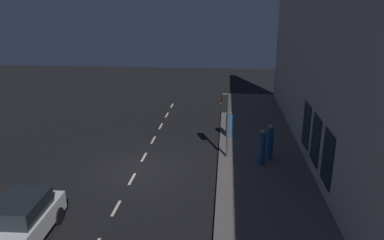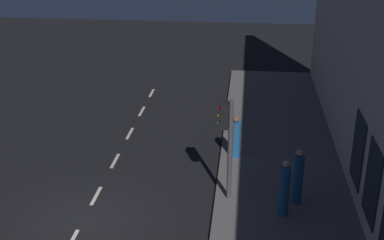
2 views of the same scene
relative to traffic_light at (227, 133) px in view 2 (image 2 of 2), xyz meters
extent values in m
plane|color=black|center=(-4.33, -1.70, -2.48)|extent=(60.00, 60.00, 0.00)
cube|color=#5B5654|center=(1.92, -1.70, -2.40)|extent=(4.50, 32.00, 0.15)
cube|color=#192333|center=(4.14, -1.70, -0.59)|extent=(0.04, 1.47, 2.28)
cube|color=#192333|center=(4.14, 0.44, -0.59)|extent=(0.04, 1.47, 2.28)
cube|color=beige|center=(-4.33, -0.10, -2.47)|extent=(0.12, 1.20, 0.01)
cube|color=beige|center=(-4.33, 2.50, -2.47)|extent=(0.12, 1.20, 0.01)
cube|color=beige|center=(-4.33, 5.10, -2.47)|extent=(0.12, 1.20, 0.01)
cube|color=beige|center=(-4.33, 7.70, -2.47)|extent=(0.12, 1.20, 0.01)
cube|color=beige|center=(-4.33, 10.30, -2.47)|extent=(0.12, 1.20, 0.01)
cylinder|color=#424244|center=(0.11, 0.00, -0.61)|extent=(0.15, 0.15, 3.43)
cube|color=black|center=(-0.09, 0.00, 0.58)|extent=(0.26, 0.32, 0.84)
sphere|color=red|center=(-0.23, 0.00, 0.83)|extent=(0.15, 0.15, 0.15)
sphere|color=gold|center=(-0.23, 0.00, 0.58)|extent=(0.15, 0.15, 0.15)
sphere|color=green|center=(-0.23, 0.00, 0.33)|extent=(0.15, 0.15, 0.15)
cylinder|color=#1E5189|center=(0.21, 3.11, -1.62)|extent=(0.43, 0.43, 1.41)
sphere|color=brown|center=(0.21, 3.11, -0.80)|extent=(0.22, 0.22, 0.22)
cube|color=brown|center=(0.31, 3.12, -0.80)|extent=(0.05, 0.06, 0.06)
cylinder|color=#1E5189|center=(2.29, 0.00, -1.51)|extent=(0.42, 0.42, 1.64)
sphere|color=tan|center=(2.29, 0.00, -0.57)|extent=(0.22, 0.22, 0.22)
cube|color=tan|center=(2.19, -0.03, -0.57)|extent=(0.05, 0.07, 0.06)
cylinder|color=#1E5189|center=(1.82, -0.79, -1.51)|extent=(0.41, 0.41, 1.64)
sphere|color=tan|center=(1.82, -0.79, -0.58)|extent=(0.21, 0.21, 0.21)
cube|color=tan|center=(1.80, -0.69, -0.58)|extent=(0.06, 0.05, 0.06)
camera|label=1|loc=(-0.04, -18.11, 5.47)|focal=34.62mm
camera|label=2|loc=(0.53, -14.91, 6.60)|focal=48.82mm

